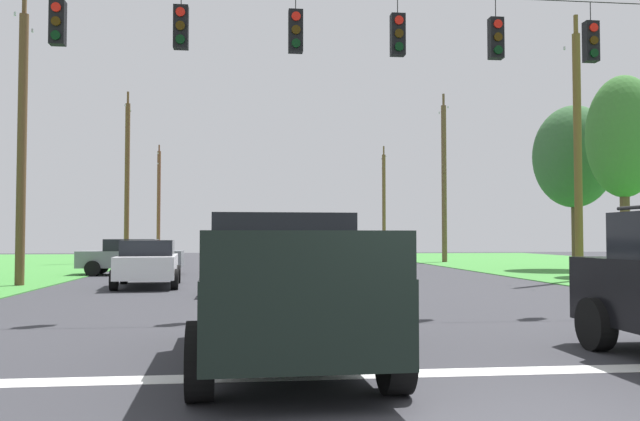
# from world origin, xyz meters

# --- Properties ---
(stop_bar_stripe) EXTENTS (16.07, 0.45, 0.01)m
(stop_bar_stripe) POSITION_xyz_m (0.00, 2.13, 0.00)
(stop_bar_stripe) COLOR white
(stop_bar_stripe) RESTS_ON ground
(lane_dash_0) EXTENTS (2.50, 0.15, 0.01)m
(lane_dash_0) POSITION_xyz_m (0.00, 8.13, 0.00)
(lane_dash_0) COLOR white
(lane_dash_0) RESTS_ON ground
(lane_dash_1) EXTENTS (2.50, 0.15, 0.01)m
(lane_dash_1) POSITION_xyz_m (0.00, 15.61, 0.00)
(lane_dash_1) COLOR white
(lane_dash_1) RESTS_ON ground
(lane_dash_2) EXTENTS (2.50, 0.15, 0.01)m
(lane_dash_2) POSITION_xyz_m (0.00, 23.13, 0.00)
(lane_dash_2) COLOR white
(lane_dash_2) RESTS_ON ground
(overhead_signal_span) EXTENTS (18.83, 0.31, 7.74)m
(overhead_signal_span) POSITION_xyz_m (0.24, 8.74, 4.47)
(overhead_signal_span) COLOR brown
(overhead_signal_span) RESTS_ON ground
(pickup_truck) EXTENTS (2.44, 5.47, 1.95)m
(pickup_truck) POSITION_xyz_m (-1.58, 3.04, 0.97)
(pickup_truck) COLOR black
(pickup_truck) RESTS_ON ground
(distant_car_crossing_white) EXTENTS (2.28, 4.42, 1.52)m
(distant_car_crossing_white) POSITION_xyz_m (-5.26, 16.29, 0.79)
(distant_car_crossing_white) COLOR silver
(distant_car_crossing_white) RESTS_ON ground
(distant_car_oncoming) EXTENTS (4.34, 2.10, 1.52)m
(distant_car_oncoming) POSITION_xyz_m (-6.96, 23.09, 0.79)
(distant_car_oncoming) COLOR slate
(distant_car_oncoming) RESTS_ON ground
(distant_car_far_parked) EXTENTS (4.31, 2.04, 1.52)m
(distant_car_far_parked) POSITION_xyz_m (-0.88, 12.86, 0.79)
(distant_car_far_parked) COLOR silver
(distant_car_far_parked) RESTS_ON ground
(utility_pole_mid_right) EXTENTS (0.29, 1.86, 9.88)m
(utility_pole_mid_right) POSITION_xyz_m (10.08, 17.15, 4.76)
(utility_pole_mid_right) COLOR brown
(utility_pole_mid_right) RESTS_ON ground
(utility_pole_far_right) EXTENTS (0.32, 1.92, 10.68)m
(utility_pole_far_right) POSITION_xyz_m (10.32, 34.31, 5.11)
(utility_pole_far_right) COLOR brown
(utility_pole_far_right) RESTS_ON ground
(utility_pole_near_left) EXTENTS (0.32, 1.98, 9.89)m
(utility_pole_near_left) POSITION_xyz_m (10.37, 52.75, 4.79)
(utility_pole_near_left) COLOR brown
(utility_pole_near_left) RESTS_ON ground
(utility_pole_far_left) EXTENTS (0.30, 1.79, 9.75)m
(utility_pole_far_left) POSITION_xyz_m (-9.49, 16.93, 4.70)
(utility_pole_far_left) COLOR brown
(utility_pole_far_left) RESTS_ON ground
(utility_pole_distant_right) EXTENTS (0.30, 1.92, 10.62)m
(utility_pole_distant_right) POSITION_xyz_m (-9.42, 35.66, 5.11)
(utility_pole_distant_right) COLOR brown
(utility_pole_distant_right) RESTS_ON ground
(utility_pole_distant_left) EXTENTS (0.32, 1.62, 9.73)m
(utility_pole_distant_left) POSITION_xyz_m (-9.79, 53.05, 4.80)
(utility_pole_distant_left) COLOR brown
(utility_pole_distant_left) RESTS_ON ground
(tree_roadside_right) EXTENTS (3.93, 3.93, 8.13)m
(tree_roadside_right) POSITION_xyz_m (14.03, 24.97, 5.58)
(tree_roadside_right) COLOR brown
(tree_roadside_right) RESTS_ON ground
(tree_roadside_left) EXTENTS (3.03, 3.03, 8.42)m
(tree_roadside_left) POSITION_xyz_m (13.68, 20.08, 5.80)
(tree_roadside_left) COLOR brown
(tree_roadside_left) RESTS_ON ground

